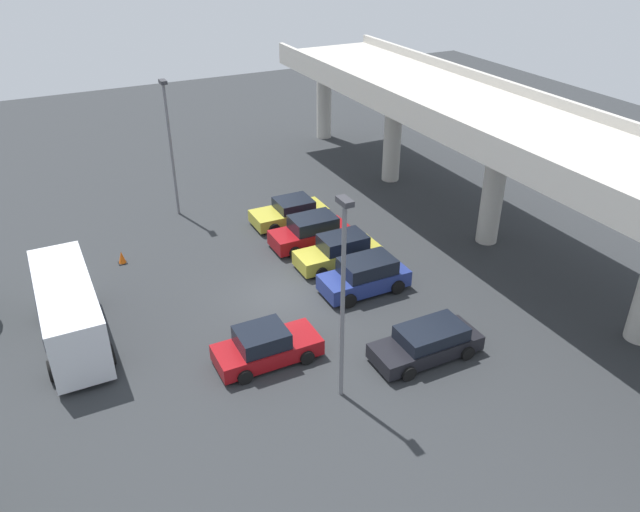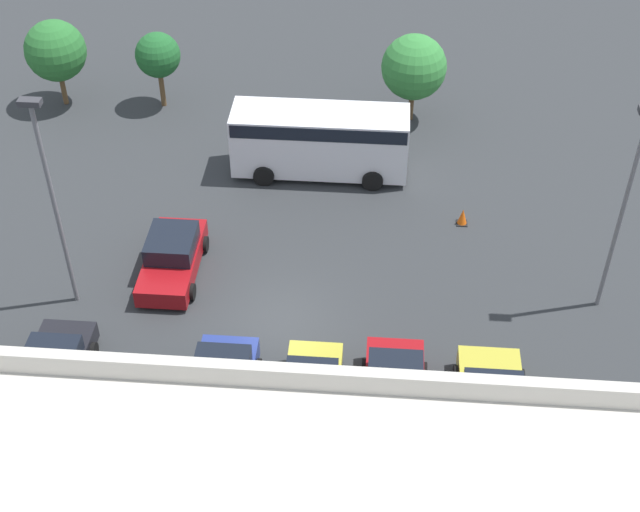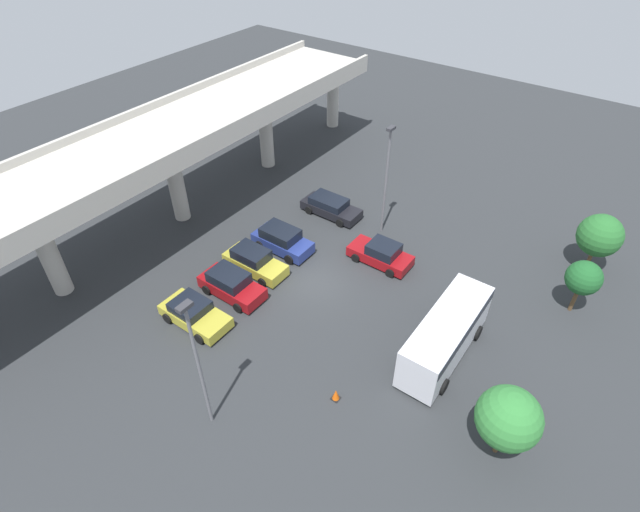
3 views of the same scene
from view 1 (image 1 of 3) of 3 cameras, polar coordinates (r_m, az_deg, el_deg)
ground_plane at (r=30.33m, az=-4.00°, el=-3.69°), size 87.52×87.52×0.00m
highway_overpass at (r=34.05m, az=16.28°, el=10.73°), size 41.70×7.45×7.72m
parked_car_0 at (r=37.02m, az=-2.75°, el=4.04°), size 2.26×4.41×1.45m
parked_car_1 at (r=34.43m, az=-0.83°, el=2.23°), size 2.13×4.38×1.69m
parked_car_2 at (r=32.56m, az=1.76°, el=0.43°), size 2.03×4.46×1.63m
parked_car_3 at (r=30.37m, az=4.15°, el=-1.82°), size 2.14×4.32×1.71m
parked_car_4 at (r=25.98m, az=-4.98°, el=-8.23°), size 2.13×4.37×1.57m
parked_car_5 at (r=26.51m, az=9.80°, el=-7.80°), size 2.10×4.69×1.40m
shuttle_bus at (r=28.43m, az=-22.04°, el=-4.39°), size 7.37×2.54×2.91m
lamp_post_near_aisle at (r=21.85m, az=2.12°, el=-3.00°), size 0.70×0.35×8.27m
lamp_post_mid_lot at (r=37.61m, az=-13.56°, el=10.36°), size 0.70×0.35×8.13m
traffic_cone at (r=34.45m, az=-17.66°, el=-0.15°), size 0.44×0.44×0.70m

